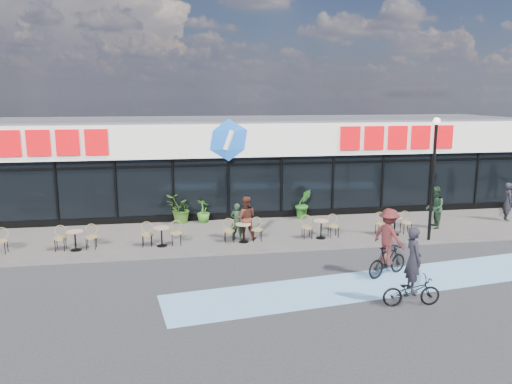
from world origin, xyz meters
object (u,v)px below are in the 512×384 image
Objects in this scene: potted_plant_right at (303,204)px; patron_right at (245,218)px; cyclist_a at (388,245)px; pedestrian_a at (435,208)px; pedestrian_b at (508,202)px; lamp_post at (433,168)px; patron_left at (237,221)px; potted_plant_left at (203,211)px; potted_plant_mid at (180,209)px.

potted_plant_right is 0.78× the size of patron_right.
pedestrian_a is at bearing 48.42° from cyclist_a.
patron_right is 1.00× the size of pedestrian_b.
lamp_post is at bearing 135.07° from pedestrian_b.
lamp_post is 2.80m from pedestrian_a.
pedestrian_a reaches higher than patron_right.
potted_plant_right is 9.35m from pedestrian_b.
cyclist_a reaches higher than patron_right.
potted_plant_right is (-4.02, 4.27, -2.20)m from lamp_post.
patron_left is at bearing -74.02° from pedestrian_a.
pedestrian_b is (12.64, 0.97, 0.14)m from patron_left.
pedestrian_b is at bearing 24.39° from lamp_post.
potted_plant_left is at bearing -91.24° from pedestrian_a.
pedestrian_b is (4.01, 0.69, -0.03)m from pedestrian_a.
lamp_post is at bearing 45.28° from cyclist_a.
patron_right is (-3.17, -2.98, 0.19)m from potted_plant_right.
pedestrian_b is at bearing -166.70° from patron_right.
pedestrian_a is at bearing 120.48° from pedestrian_b.
patron_left is at bearing 169.77° from lamp_post.
pedestrian_a is 0.81× the size of cyclist_a.
cyclist_a is at bearing 152.50° from patron_left.
potted_plant_mid is at bearing -34.39° from patron_left.
potted_plant_mid is 10.01m from cyclist_a.
lamp_post is 7.57m from patron_right.
pedestrian_a is (1.11, 1.63, -1.98)m from lamp_post.
potted_plant_left is 4.64m from potted_plant_right.
patron_right is (-7.19, 1.29, -2.01)m from lamp_post.
pedestrian_b is at bearing 113.98° from pedestrian_a.
pedestrian_b is (13.78, -2.00, 0.35)m from potted_plant_left.
pedestrian_a reaches higher than patron_left.
patron_left is 6.30m from cyclist_a.
patron_left is 0.81× the size of pedestrian_a.
patron_left reaches higher than potted_plant_mid.
pedestrian_a is (10.81, -2.74, 0.26)m from potted_plant_mid.
patron_right is 6.03m from cyclist_a.
pedestrian_b reaches higher than potted_plant_left.
lamp_post is 2.66× the size of pedestrian_a.
pedestrian_a is 1.04× the size of pedestrian_b.
potted_plant_mid is at bearing 177.29° from potted_plant_left.
cyclist_a reaches higher than pedestrian_a.
lamp_post is 2.16× the size of cyclist_a.
cyclist_a reaches higher than potted_plant_mid.
lamp_post reaches higher than cyclist_a.
lamp_post reaches higher than potted_plant_left.
potted_plant_right is at bearing -120.48° from patron_left.
lamp_post is at bearing -26.52° from potted_plant_left.
lamp_post is at bearing -170.54° from patron_left.
patron_right is at bearing -171.26° from patron_left.
potted_plant_mid is 14.96m from pedestrian_b.
potted_plant_mid is at bearing -90.07° from pedestrian_a.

